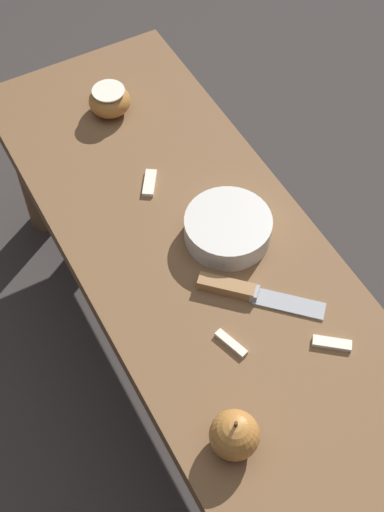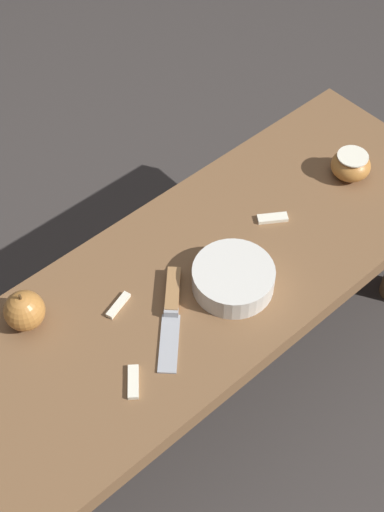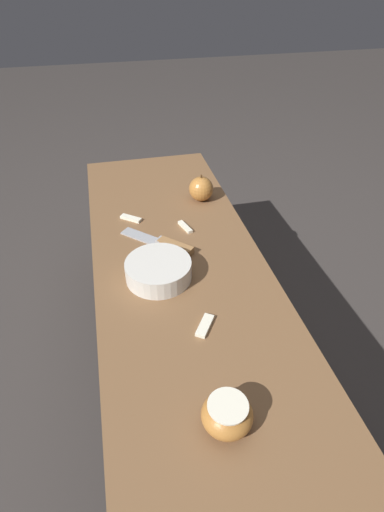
{
  "view_description": "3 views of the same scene",
  "coord_description": "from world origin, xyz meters",
  "px_view_note": "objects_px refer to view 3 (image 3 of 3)",
  "views": [
    {
      "loc": [
        0.56,
        -0.35,
        1.37
      ],
      "look_at": [
        -0.02,
        -0.03,
        0.42
      ],
      "focal_mm": 50.0,
      "sensor_mm": 36.0,
      "label": 1
    },
    {
      "loc": [
        0.51,
        0.58,
        1.43
      ],
      "look_at": [
        -0.02,
        -0.03,
        0.42
      ],
      "focal_mm": 50.0,
      "sensor_mm": 36.0,
      "label": 2
    },
    {
      "loc": [
        -0.73,
        0.14,
        0.99
      ],
      "look_at": [
        -0.02,
        -0.03,
        0.42
      ],
      "focal_mm": 28.0,
      "sensor_mm": 36.0,
      "label": 3
    }
  ],
  "objects_px": {
    "apple_whole": "(201,189)",
    "wooden_bench": "(180,285)",
    "bowl": "(158,270)",
    "apple_cut": "(227,415)",
    "knife": "(166,244)"
  },
  "relations": [
    {
      "from": "apple_whole",
      "to": "wooden_bench",
      "type": "bearing_deg",
      "value": 156.03
    },
    {
      "from": "apple_cut",
      "to": "knife",
      "type": "bearing_deg",
      "value": 1.02
    },
    {
      "from": "apple_whole",
      "to": "apple_cut",
      "type": "bearing_deg",
      "value": 169.15
    },
    {
      "from": "knife",
      "to": "bowl",
      "type": "distance_m",
      "value": 0.12
    },
    {
      "from": "wooden_bench",
      "to": "apple_whole",
      "type": "height_order",
      "value": "apple_whole"
    },
    {
      "from": "apple_whole",
      "to": "bowl",
      "type": "distance_m",
      "value": 0.37
    },
    {
      "from": "wooden_bench",
      "to": "apple_whole",
      "type": "bearing_deg",
      "value": -23.97
    },
    {
      "from": "apple_cut",
      "to": "apple_whole",
      "type": "bearing_deg",
      "value": -10.85
    },
    {
      "from": "wooden_bench",
      "to": "knife",
      "type": "xyz_separation_m",
      "value": [
        0.07,
        0.02,
        0.09
      ]
    },
    {
      "from": "knife",
      "to": "apple_whole",
      "type": "distance_m",
      "value": 0.25
    },
    {
      "from": "apple_cut",
      "to": "bowl",
      "type": "bearing_deg",
      "value": 7.06
    },
    {
      "from": "wooden_bench",
      "to": "apple_whole",
      "type": "distance_m",
      "value": 0.32
    },
    {
      "from": "knife",
      "to": "bowl",
      "type": "relative_size",
      "value": 1.14
    },
    {
      "from": "wooden_bench",
      "to": "bowl",
      "type": "relative_size",
      "value": 8.1
    },
    {
      "from": "apple_whole",
      "to": "bowl",
      "type": "height_order",
      "value": "apple_whole"
    }
  ]
}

